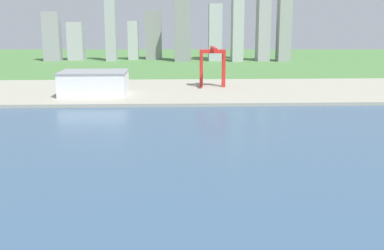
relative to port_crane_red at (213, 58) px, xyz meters
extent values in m
plane|color=#4B7A3F|center=(-20.71, -204.49, -26.86)|extent=(2400.00, 2400.00, 0.00)
cube|color=#385675|center=(-20.71, -264.49, -26.79)|extent=(840.00, 360.00, 0.15)
cube|color=#9F9D8B|center=(-20.71, -14.49, -25.61)|extent=(840.00, 140.00, 2.50)
cube|color=red|center=(-9.54, -2.27, -10.06)|extent=(2.20, 2.20, 28.62)
cube|color=red|center=(9.54, -2.27, -10.06)|extent=(2.20, 2.20, 28.62)
cube|color=red|center=(-9.54, 5.73, -10.06)|extent=(2.20, 2.20, 28.62)
cube|color=red|center=(9.54, 5.73, -10.06)|extent=(2.20, 2.20, 28.62)
cube|color=red|center=(0.00, 1.73, 5.65)|extent=(21.48, 10.00, 2.80)
cube|color=red|center=(0.00, -7.77, 8.45)|extent=(2.60, 37.99, 2.60)
cube|color=white|center=(-93.62, -41.35, -15.94)|extent=(48.91, 38.40, 16.85)
cube|color=gray|center=(-93.62, -41.35, -6.91)|extent=(49.89, 39.17, 1.20)
cube|color=#9996A0|center=(-209.95, 315.05, 8.68)|extent=(23.77, 18.52, 71.09)
cube|color=#AEADB3|center=(-178.44, 331.70, 1.24)|extent=(22.94, 24.71, 56.20)
cube|color=#A4A8AD|center=(-123.47, 312.47, 28.64)|extent=(15.02, 16.18, 111.00)
cube|color=#ADB3B2|center=(-92.99, 338.15, 2.10)|extent=(14.90, 21.52, 57.93)
cube|color=gray|center=(-62.12, 344.77, 9.67)|extent=(24.31, 26.13, 73.06)
cube|color=gray|center=(-18.74, 300.79, 22.62)|extent=(23.38, 23.93, 98.96)
cube|color=#ADB2B7|center=(29.46, 307.74, 14.36)|extent=(19.00, 18.56, 82.44)
cube|color=#AAB0AE|center=(60.74, 297.33, 50.64)|extent=(15.79, 24.84, 155.01)
cube|color=#A19EA4|center=(99.96, 306.25, 48.97)|extent=(17.60, 27.57, 151.68)
cube|color=#939794|center=(128.61, 296.40, 18.13)|extent=(17.81, 22.51, 89.98)
camera|label=1|loc=(-34.62, -406.67, 30.48)|focal=44.91mm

